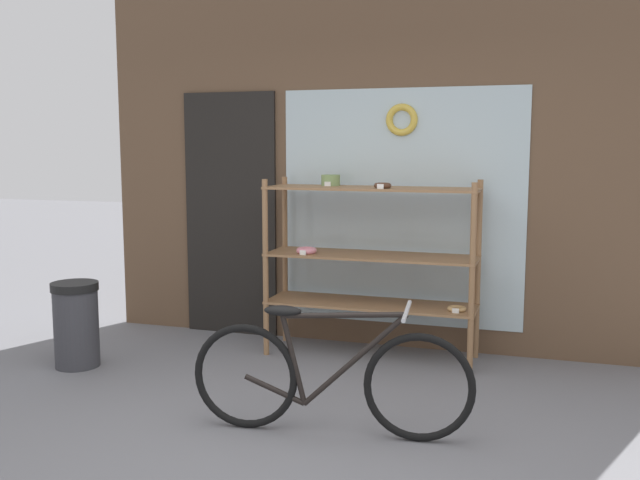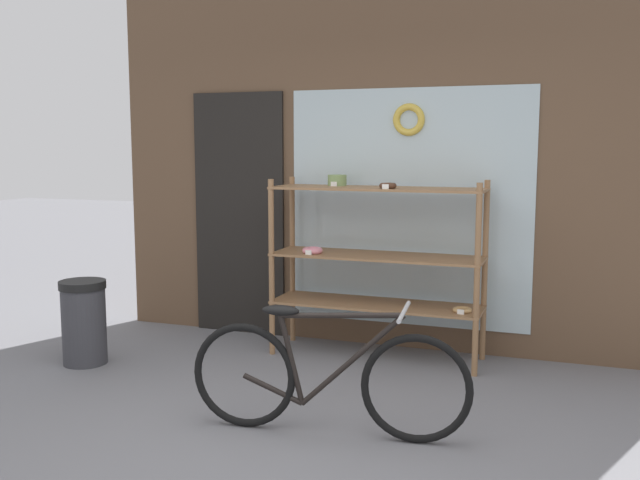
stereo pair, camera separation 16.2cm
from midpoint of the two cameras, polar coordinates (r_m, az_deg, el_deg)
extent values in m
plane|color=slate|center=(3.76, -4.43, -18.48)|extent=(30.00, 30.00, 0.00)
cube|color=brown|center=(5.84, 6.09, 6.81)|extent=(4.80, 0.08, 3.15)
cube|color=silver|center=(5.77, 7.85, 2.54)|extent=(1.96, 0.02, 1.90)
cube|color=black|center=(6.26, -5.75, 2.04)|extent=(0.84, 0.03, 2.10)
torus|color=gold|center=(5.73, 7.94, 9.51)|extent=(0.26, 0.06, 0.26)
cylinder|color=#8E6642|center=(5.59, -3.07, -2.25)|extent=(0.04, 0.04, 1.39)
cylinder|color=#8E6642|center=(5.19, 13.33, -3.21)|extent=(0.04, 0.04, 1.39)
cylinder|color=#8E6642|center=(5.99, -1.44, -1.59)|extent=(0.04, 0.04, 1.39)
cylinder|color=#8E6642|center=(5.61, 13.85, -2.42)|extent=(0.04, 0.04, 1.39)
cube|color=#8E6642|center=(5.60, 5.37, -5.14)|extent=(1.63, 0.48, 0.02)
cube|color=#8E6642|center=(5.53, 5.42, -1.28)|extent=(1.63, 0.48, 0.02)
cube|color=#8E6642|center=(5.47, 5.49, 4.12)|extent=(1.63, 0.48, 0.02)
torus|color=pink|center=(5.58, 0.22, -0.84)|extent=(0.16, 0.16, 0.05)
cube|color=white|center=(5.50, -0.09, -1.01)|extent=(0.05, 0.00, 0.04)
torus|color=#4C2D1E|center=(5.32, 6.33, 4.34)|extent=(0.13, 0.13, 0.04)
cube|color=white|center=(5.25, 6.14, 4.27)|extent=(0.05, 0.00, 0.04)
torus|color=tan|center=(5.39, 12.17, -5.49)|extent=(0.14, 0.14, 0.03)
cube|color=white|center=(5.32, 12.05, -5.65)|extent=(0.05, 0.00, 0.04)
cylinder|color=#7A995B|center=(5.67, 2.21, 4.80)|extent=(0.15, 0.15, 0.09)
cube|color=white|center=(5.59, 1.95, 4.50)|extent=(0.05, 0.00, 0.04)
torus|color=black|center=(4.26, -4.99, -10.74)|extent=(0.63, 0.12, 0.62)
torus|color=black|center=(4.07, 8.87, -11.69)|extent=(0.63, 0.12, 0.62)
cylinder|color=black|center=(4.07, 3.71, -9.60)|extent=(0.60, 0.10, 0.58)
cylinder|color=black|center=(4.01, 2.85, -6.05)|extent=(0.70, 0.11, 0.07)
cylinder|color=black|center=(4.14, -1.16, -9.55)|extent=(0.16, 0.05, 0.52)
cylinder|color=black|center=(4.23, -2.67, -11.85)|extent=(0.37, 0.07, 0.17)
ellipsoid|color=black|center=(4.09, -2.03, -5.65)|extent=(0.23, 0.11, 0.06)
cylinder|color=#B2B2B7|center=(3.95, 7.90, -5.72)|extent=(0.08, 0.46, 0.02)
cylinder|color=#38383D|center=(5.69, -17.59, -6.30)|extent=(0.33, 0.33, 0.64)
cylinder|color=black|center=(5.63, -17.71, -3.43)|extent=(0.35, 0.35, 0.06)
camera|label=1|loc=(0.08, -88.93, 0.14)|focal=40.00mm
camera|label=2|loc=(0.08, 91.07, -0.14)|focal=40.00mm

